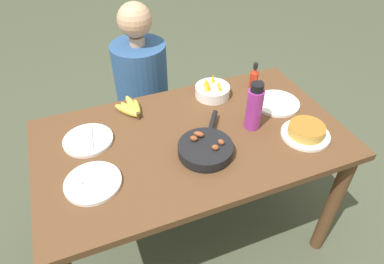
# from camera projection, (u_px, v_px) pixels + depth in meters

# --- Properties ---
(ground_plane) EXTENTS (14.00, 14.00, 0.00)m
(ground_plane) POSITION_uv_depth(u_px,v_px,m) (192.00, 232.00, 2.09)
(ground_plane) COLOR #474C38
(dining_table) EXTENTS (1.43, 0.82, 0.77)m
(dining_table) POSITION_uv_depth(u_px,v_px,m) (192.00, 155.00, 1.67)
(dining_table) COLOR brown
(dining_table) RESTS_ON ground_plane
(banana_bunch) EXTENTS (0.14, 0.21, 0.04)m
(banana_bunch) POSITION_uv_depth(u_px,v_px,m) (132.00, 109.00, 1.73)
(banana_bunch) COLOR gold
(banana_bunch) RESTS_ON dining_table
(skillet) EXTENTS (0.28, 0.35, 0.08)m
(skillet) POSITION_uv_depth(u_px,v_px,m) (206.00, 148.00, 1.49)
(skillet) COLOR black
(skillet) RESTS_ON dining_table
(frittata_plate_center) EXTENTS (0.22, 0.22, 0.06)m
(frittata_plate_center) POSITION_uv_depth(u_px,v_px,m) (306.00, 132.00, 1.58)
(frittata_plate_center) COLOR white
(frittata_plate_center) RESTS_ON dining_table
(empty_plate_near_front) EXTENTS (0.23, 0.23, 0.02)m
(empty_plate_near_front) POSITION_uv_depth(u_px,v_px,m) (93.00, 183.00, 1.37)
(empty_plate_near_front) COLOR white
(empty_plate_near_front) RESTS_ON dining_table
(empty_plate_far_left) EXTENTS (0.23, 0.23, 0.02)m
(empty_plate_far_left) POSITION_uv_depth(u_px,v_px,m) (277.00, 103.00, 1.78)
(empty_plate_far_left) COLOR white
(empty_plate_far_left) RESTS_ON dining_table
(empty_plate_far_right) EXTENTS (0.23, 0.23, 0.02)m
(empty_plate_far_right) POSITION_uv_depth(u_px,v_px,m) (88.00, 140.00, 1.56)
(empty_plate_far_right) COLOR white
(empty_plate_far_right) RESTS_ON dining_table
(fruit_bowl_mango) EXTENTS (0.18, 0.18, 0.11)m
(fruit_bowl_mango) POSITION_uv_depth(u_px,v_px,m) (212.00, 90.00, 1.83)
(fruit_bowl_mango) COLOR white
(fruit_bowl_mango) RESTS_ON dining_table
(water_bottle) EXTENTS (0.08, 0.08, 0.24)m
(water_bottle) POSITION_uv_depth(u_px,v_px,m) (254.00, 107.00, 1.58)
(water_bottle) COLOR #992D89
(water_bottle) RESTS_ON dining_table
(hot_sauce_bottle) EXTENTS (0.04, 0.04, 0.15)m
(hot_sauce_bottle) POSITION_uv_depth(u_px,v_px,m) (254.00, 77.00, 1.86)
(hot_sauce_bottle) COLOR #B72814
(hot_sauce_bottle) RESTS_ON dining_table
(person_figure) EXTENTS (0.36, 0.36, 1.18)m
(person_figure) POSITION_uv_depth(u_px,v_px,m) (144.00, 108.00, 2.25)
(person_figure) COLOR black
(person_figure) RESTS_ON ground_plane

